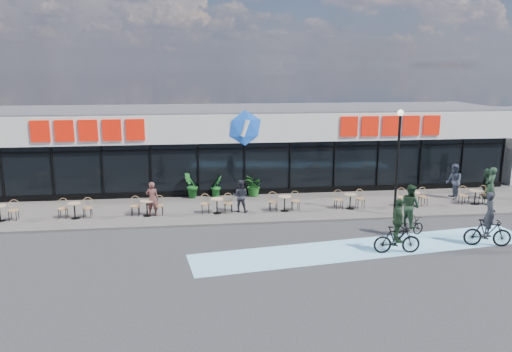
{
  "coord_description": "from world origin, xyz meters",
  "views": [
    {
      "loc": [
        -2.63,
        -19.37,
        7.04
      ],
      "look_at": [
        0.19,
        3.5,
        1.91
      ],
      "focal_mm": 35.0,
      "sensor_mm": 36.0,
      "label": 1
    }
  ],
  "objects_px": {
    "patron_left": "(152,199)",
    "potted_plant_left": "(191,185)",
    "bistro_set_0": "(0,211)",
    "cyclist_a": "(488,227)",
    "potted_plant_right": "(254,186)",
    "cyclist_b": "(410,214)",
    "potted_plant_mid": "(217,186)",
    "patron_right": "(240,196)",
    "pedestrian_b": "(487,183)",
    "lamp_post": "(398,153)",
    "pedestrian_c": "(491,186)",
    "pedestrian_a": "(454,181)"
  },
  "relations": [
    {
      "from": "bistro_set_0",
      "to": "patron_left",
      "type": "bearing_deg",
      "value": -0.31
    },
    {
      "from": "pedestrian_a",
      "to": "patron_left",
      "type": "bearing_deg",
      "value": -76.54
    },
    {
      "from": "patron_right",
      "to": "pedestrian_c",
      "type": "distance_m",
      "value": 12.67
    },
    {
      "from": "potted_plant_mid",
      "to": "pedestrian_c",
      "type": "bearing_deg",
      "value": -13.58
    },
    {
      "from": "potted_plant_left",
      "to": "cyclist_a",
      "type": "distance_m",
      "value": 14.45
    },
    {
      "from": "patron_left",
      "to": "pedestrian_b",
      "type": "xyz_separation_m",
      "value": [
        17.39,
        1.01,
        -0.01
      ]
    },
    {
      "from": "patron_left",
      "to": "patron_right",
      "type": "relative_size",
      "value": 1.03
    },
    {
      "from": "pedestrian_b",
      "to": "potted_plant_mid",
      "type": "bearing_deg",
      "value": 101.19
    },
    {
      "from": "lamp_post",
      "to": "pedestrian_c",
      "type": "relative_size",
      "value": 2.56
    },
    {
      "from": "lamp_post",
      "to": "pedestrian_c",
      "type": "distance_m",
      "value": 5.95
    },
    {
      "from": "potted_plant_mid",
      "to": "patron_right",
      "type": "distance_m",
      "value": 3.17
    },
    {
      "from": "potted_plant_right",
      "to": "pedestrian_a",
      "type": "distance_m",
      "value": 10.58
    },
    {
      "from": "pedestrian_c",
      "to": "lamp_post",
      "type": "bearing_deg",
      "value": -20.29
    },
    {
      "from": "patron_right",
      "to": "pedestrian_c",
      "type": "bearing_deg",
      "value": -164.46
    },
    {
      "from": "potted_plant_mid",
      "to": "cyclist_b",
      "type": "distance_m",
      "value": 10.5
    },
    {
      "from": "lamp_post",
      "to": "patron_right",
      "type": "xyz_separation_m",
      "value": [
        -7.18,
        1.45,
        -2.17
      ]
    },
    {
      "from": "pedestrian_c",
      "to": "cyclist_b",
      "type": "bearing_deg",
      "value": 0.56
    },
    {
      "from": "patron_right",
      "to": "cyclist_a",
      "type": "xyz_separation_m",
      "value": [
        9.31,
        -5.61,
        -0.09
      ]
    },
    {
      "from": "potted_plant_right",
      "to": "cyclist_a",
      "type": "relative_size",
      "value": 0.53
    },
    {
      "from": "lamp_post",
      "to": "potted_plant_mid",
      "type": "distance_m",
      "value": 9.61
    },
    {
      "from": "lamp_post",
      "to": "potted_plant_right",
      "type": "xyz_separation_m",
      "value": [
        -6.18,
        4.28,
        -2.38
      ]
    },
    {
      "from": "potted_plant_left",
      "to": "pedestrian_a",
      "type": "xyz_separation_m",
      "value": [
        13.8,
        -1.85,
        0.25
      ]
    },
    {
      "from": "pedestrian_c",
      "to": "pedestrian_b",
      "type": "bearing_deg",
      "value": -146.88
    },
    {
      "from": "potted_plant_mid",
      "to": "bistro_set_0",
      "type": "bearing_deg",
      "value": -162.97
    },
    {
      "from": "patron_left",
      "to": "cyclist_b",
      "type": "xyz_separation_m",
      "value": [
        10.87,
        -4.03,
        0.05
      ]
    },
    {
      "from": "patron_left",
      "to": "cyclist_a",
      "type": "xyz_separation_m",
      "value": [
        13.48,
        -5.52,
        -0.12
      ]
    },
    {
      "from": "bistro_set_0",
      "to": "potted_plant_mid",
      "type": "distance_m",
      "value": 10.44
    },
    {
      "from": "potted_plant_left",
      "to": "patron_left",
      "type": "bearing_deg",
      "value": -120.99
    },
    {
      "from": "patron_left",
      "to": "potted_plant_left",
      "type": "bearing_deg",
      "value": -111.04
    },
    {
      "from": "potted_plant_left",
      "to": "pedestrian_c",
      "type": "bearing_deg",
      "value": -11.96
    },
    {
      "from": "pedestrian_b",
      "to": "potted_plant_left",
      "type": "bearing_deg",
      "value": 102.34
    },
    {
      "from": "patron_right",
      "to": "cyclist_a",
      "type": "relative_size",
      "value": 0.71
    },
    {
      "from": "bistro_set_0",
      "to": "patron_left",
      "type": "distance_m",
      "value": 6.83
    },
    {
      "from": "bistro_set_0",
      "to": "cyclist_a",
      "type": "xyz_separation_m",
      "value": [
        20.3,
        -5.55,
        0.24
      ]
    },
    {
      "from": "potted_plant_mid",
      "to": "pedestrian_b",
      "type": "relative_size",
      "value": 0.72
    },
    {
      "from": "patron_right",
      "to": "pedestrian_b",
      "type": "bearing_deg",
      "value": -159.15
    },
    {
      "from": "lamp_post",
      "to": "patron_right",
      "type": "height_order",
      "value": "lamp_post"
    },
    {
      "from": "lamp_post",
      "to": "potted_plant_left",
      "type": "relative_size",
      "value": 3.63
    },
    {
      "from": "patron_left",
      "to": "pedestrian_a",
      "type": "xyz_separation_m",
      "value": [
        15.59,
        1.12,
        0.12
      ]
    },
    {
      "from": "potted_plant_left",
      "to": "pedestrian_c",
      "type": "distance_m",
      "value": 15.38
    },
    {
      "from": "patron_left",
      "to": "pedestrian_a",
      "type": "relative_size",
      "value": 0.87
    },
    {
      "from": "patron_right",
      "to": "potted_plant_mid",
      "type": "bearing_deg",
      "value": -54.52
    },
    {
      "from": "potted_plant_mid",
      "to": "patron_left",
      "type": "height_order",
      "value": "patron_left"
    },
    {
      "from": "bistro_set_0",
      "to": "pedestrian_b",
      "type": "xyz_separation_m",
      "value": [
        24.21,
        0.97,
        0.35
      ]
    },
    {
      "from": "pedestrian_c",
      "to": "cyclist_b",
      "type": "relative_size",
      "value": 0.87
    },
    {
      "from": "potted_plant_left",
      "to": "pedestrian_b",
      "type": "xyz_separation_m",
      "value": [
        15.61,
        -1.97,
        0.13
      ]
    },
    {
      "from": "potted_plant_mid",
      "to": "patron_right",
      "type": "height_order",
      "value": "patron_right"
    },
    {
      "from": "pedestrian_b",
      "to": "cyclist_a",
      "type": "xyz_separation_m",
      "value": [
        -3.91,
        -6.52,
        -0.11
      ]
    },
    {
      "from": "pedestrian_a",
      "to": "pedestrian_b",
      "type": "height_order",
      "value": "pedestrian_a"
    },
    {
      "from": "potted_plant_mid",
      "to": "pedestrian_c",
      "type": "relative_size",
      "value": 0.6
    }
  ]
}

